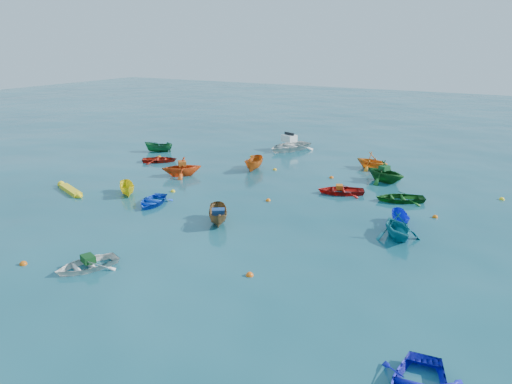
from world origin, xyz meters
The scene contains 32 objects.
ground centered at (0.00, 0.00, 0.00)m, with size 160.00×160.00×0.00m, color #0A3D4D.
dinghy_blue_sw centered at (-5.10, 0.60, 0.00)m, with size 2.09×2.92×0.61m, color blue.
dinghy_white_near centered at (-1.62, -8.03, 0.00)m, with size 2.06×2.88×0.60m, color white.
sampan_brown_mid centered at (0.42, -0.14, 0.00)m, with size 1.06×2.82×1.09m, color brown.
dinghy_orange_w centered at (-7.66, 7.03, 0.00)m, with size 2.57×2.98×1.57m, color #F15216.
sampan_yellow_mid centered at (-7.95, 1.41, 0.00)m, with size 0.93×2.47×0.96m, color yellow.
dinghy_green_e centered at (8.49, 8.97, 0.00)m, with size 2.22×3.10×0.64m, color #135417.
dinghy_cyan_se centered at (9.90, 2.65, 0.00)m, with size 2.40×2.78×1.46m, color teal.
dinghy_red_nw centered at (-12.05, 9.67, 0.00)m, with size 2.09×2.92×0.61m, color #AA1B0E.
sampan_orange_n centered at (-3.71, 11.31, 0.00)m, with size 1.12×2.97×1.15m, color #BD5411.
dinghy_green_n centered at (6.38, 13.00, 0.00)m, with size 2.75×3.19×1.68m, color #13541B.
dinghy_red_ne centered at (4.56, 8.66, 0.00)m, with size 2.23×3.12×0.65m, color #B3140E.
sampan_blue_far centered at (9.59, 4.60, 0.00)m, with size 0.87×2.31×0.89m, color #1129D9.
dinghy_orange_far centered at (4.43, 16.24, 0.00)m, with size 2.42×2.81×1.48m, color orange.
sampan_green_far centered at (-14.65, 12.66, 0.00)m, with size 0.98×2.60×1.01m, color #145629.
kayak_yellow centered at (-11.70, -0.15, 0.00)m, with size 0.55×3.73×0.37m, color yellow, non-canonical shape.
motorboat_white centered at (-4.47, 19.35, 0.00)m, with size 3.34×4.67×1.57m, color white.
tarp_green_a centered at (-1.58, -7.94, 0.46)m, with size 0.67×0.51×0.33m, color #0F3F17.
tarp_blue_a centered at (0.50, -0.26, 0.72)m, with size 0.72×0.55×0.35m, color navy.
tarp_orange_a centered at (-7.63, 7.07, 0.96)m, with size 0.74×0.56×0.36m, color #C85214.
tarp_green_b centered at (6.28, 13.04, 1.01)m, with size 0.72×0.54×0.35m, color #134E21.
tarp_orange_b centered at (4.47, 8.61, 0.46)m, with size 0.58×0.44×0.28m, color #CF5F15.
buoy_or_a centered at (-4.54, -9.19, 0.00)m, with size 0.36×0.36×0.36m, color #D55A0B.
buoy_ye_a centered at (-5.64, 3.35, 0.00)m, with size 0.34×0.34×0.34m, color yellow.
buoy_or_b centered at (5.28, -4.99, 0.00)m, with size 0.35×0.35×0.35m, color #FA5F0D.
buoy_ye_b centered at (-13.09, 10.83, 0.00)m, with size 0.38×0.38×0.38m, color gold.
buoy_or_c centered at (1.01, 4.81, 0.00)m, with size 0.33×0.33×0.33m, color orange.
buoy_ye_c centered at (-2.22, 12.03, 0.00)m, with size 0.31×0.31×0.31m, color yellow.
buoy_or_d centered at (11.07, 6.88, 0.00)m, with size 0.33×0.33×0.33m, color orange.
buoy_ye_d centered at (-6.17, 15.14, 0.00)m, with size 0.29×0.29×0.29m, color gold.
buoy_or_e centered at (2.60, 12.01, 0.00)m, with size 0.33×0.33×0.33m, color #F35D0D.
buoy_ye_e centered at (14.25, 12.53, 0.00)m, with size 0.35×0.35×0.35m, color yellow.
Camera 1 is at (15.37, -22.40, 10.18)m, focal length 35.00 mm.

